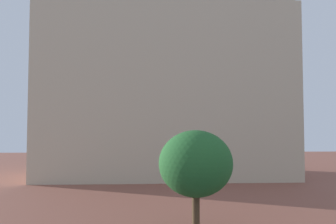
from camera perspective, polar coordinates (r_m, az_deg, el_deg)
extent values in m
cube|color=beige|center=(35.79, -0.34, 2.93)|extent=(25.53, 10.34, 17.32)
cube|color=#2D3842|center=(38.07, -0.34, 17.86)|extent=(23.49, 9.51, 2.40)
cube|color=beige|center=(37.08, -5.38, 13.36)|extent=(4.84, 4.84, 30.79)
cylinder|color=beige|center=(33.76, -19.65, 6.49)|extent=(2.80, 2.80, 20.86)
cylinder|color=beige|center=(34.75, 18.93, 5.42)|extent=(2.80, 2.80, 19.92)
cylinder|color=#4C3823|center=(15.98, 4.82, -17.40)|extent=(0.36, 0.36, 2.05)
ellipsoid|color=#235B28|center=(15.55, 4.78, -8.82)|extent=(3.43, 3.43, 3.09)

